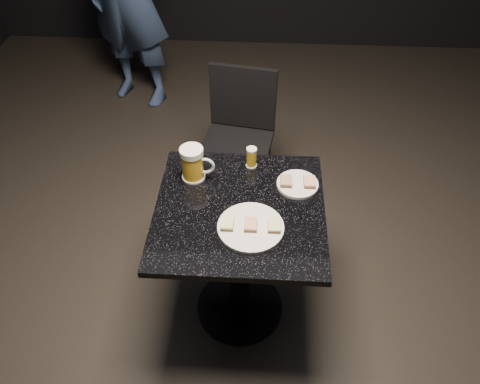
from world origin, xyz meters
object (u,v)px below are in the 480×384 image
plate_small (297,184)px  chair (239,133)px  beer_mug (193,163)px  beer_tumbler (251,157)px  plate_large (251,227)px  table (240,245)px

plate_small → chair: bearing=113.2°
beer_mug → beer_tumbler: size_ratio=1.61×
plate_large → plate_small: 0.32m
plate_small → beer_tumbler: 0.24m
chair → beer_tumbler: bearing=-80.8°
plate_small → table: 0.38m
plate_large → chair: chair is taller
beer_mug → chair: bearing=77.1°
beer_tumbler → chair: chair is taller
plate_small → table: size_ratio=0.24×
plate_small → beer_mug: (-0.45, 0.03, 0.07)m
beer_mug → plate_large: bearing=-47.7°
plate_small → table: bearing=-148.5°
beer_mug → plate_small: bearing=-3.4°
plate_small → beer_tumbler: (-0.20, 0.12, 0.04)m
plate_large → beer_mug: (-0.26, 0.29, 0.07)m
plate_large → chair: size_ratio=0.31×
beer_mug → beer_tumbler: (0.25, 0.09, -0.03)m
table → beer_mug: 0.42m
beer_mug → beer_tumbler: 0.27m
plate_large → plate_small: size_ratio=1.46×
chair → beer_mug: bearing=-102.9°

